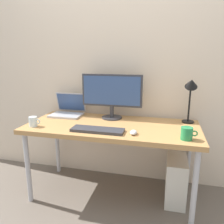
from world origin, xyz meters
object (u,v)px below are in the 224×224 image
Objects in this scene: desk_lamp at (191,90)px; computer_tower at (176,179)px; laptop at (68,110)px; keyboard at (98,130)px; desk at (112,131)px; monitor at (112,93)px; coffee_mug at (187,133)px; mouse at (133,132)px; glass_cup at (33,122)px.

desk_lamp is 1.04× the size of computer_tower.
desk_lamp is 0.83m from computer_tower.
laptop is 0.73× the size of keyboard.
desk is 0.38m from monitor.
desk is 0.68m from coffee_mug.
monitor is (-0.05, 0.21, 0.31)m from desk.
monitor is 0.73m from desk_lamp.
desk is at bearing 70.26° from keyboard.
desk is 0.59m from laptop.
mouse is 0.73× the size of coffee_mug.
keyboard is at bearing -43.36° from laptop.
keyboard is 0.59m from glass_cup.
keyboard is (-0.02, -0.42, -0.24)m from monitor.
monitor is at bearing 124.03° from mouse.
desk is at bearing 137.86° from mouse.
coffee_mug is (0.63, -0.22, 0.11)m from desk.
glass_cup is (-0.59, -0.01, 0.03)m from keyboard.
mouse is (-0.45, -0.42, -0.29)m from desk_lamp.
mouse reaches higher than keyboard.
glass_cup is (-1.29, 0.01, -0.00)m from coffee_mug.
mouse is 0.68m from computer_tower.
glass_cup is at bearing -162.29° from desk.
monitor is 1.42× the size of computer_tower.
coffee_mug is (0.70, -0.02, 0.04)m from keyboard.
coffee_mug is at bearing -95.76° from desk_lamp.
coffee_mug is (0.40, -0.02, 0.03)m from mouse.
laptop is 1.25m from coffee_mug.
laptop is at bearing 179.12° from desk_lamp.
desk is at bearing -23.40° from laptop.
glass_cup reaches higher than mouse.
desk_lamp reaches higher than keyboard.
monitor is 6.63× the size of mouse.
monitor is at bearing 87.46° from keyboard.
laptop is at bearing 177.71° from monitor.
glass_cup is (-0.66, -0.21, 0.10)m from desk.
desk_lamp is 3.54× the size of coffee_mug.
monitor is at bearing 34.80° from glass_cup.
desk_lamp reaches higher than glass_cup.
computer_tower is (-0.04, 0.27, -0.55)m from coffee_mug.
computer_tower is (0.67, 0.26, -0.51)m from keyboard.
keyboard is 3.56× the size of coffee_mug.
keyboard is at bearing 179.76° from mouse.
glass_cup is at bearing -168.14° from computer_tower.
keyboard is at bearing -150.86° from desk_lamp.
mouse is 0.40m from coffee_mug.
desk_lamp reaches higher than mouse.
desk_lamp is (1.21, -0.02, 0.25)m from laptop.
keyboard is 4.89× the size of mouse.
desk_lamp is 4.86× the size of mouse.
keyboard reaches higher than desk.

